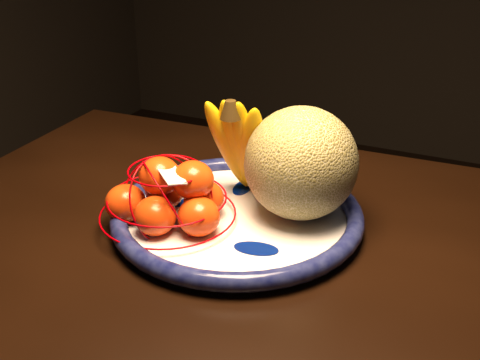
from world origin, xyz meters
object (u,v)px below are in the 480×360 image
at_px(dining_table, 392,357).
at_px(fruit_bowl, 237,216).
at_px(banana_bunch, 240,142).
at_px(mandarin_bag, 171,198).
at_px(cantaloupe, 301,163).

distance_m(dining_table, fruit_bowl, 0.30).
height_order(banana_bunch, mandarin_bag, banana_bunch).
height_order(cantaloupe, mandarin_bag, cantaloupe).
relative_size(fruit_bowl, mandarin_bag, 1.78).
xyz_separation_m(dining_table, cantaloupe, (-0.18, 0.14, 0.18)).
xyz_separation_m(banana_bunch, mandarin_bag, (-0.06, -0.12, -0.05)).
bearing_deg(fruit_bowl, mandarin_bag, -146.09).
xyz_separation_m(cantaloupe, mandarin_bag, (-0.16, -0.10, -0.05)).
distance_m(dining_table, banana_bunch, 0.38).
distance_m(cantaloupe, banana_bunch, 0.11).
bearing_deg(cantaloupe, dining_table, -37.99).
relative_size(fruit_bowl, cantaloupe, 2.26).
height_order(cantaloupe, banana_bunch, banana_bunch).
distance_m(banana_bunch, mandarin_bag, 0.14).
bearing_deg(fruit_bowl, banana_bunch, 111.40).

